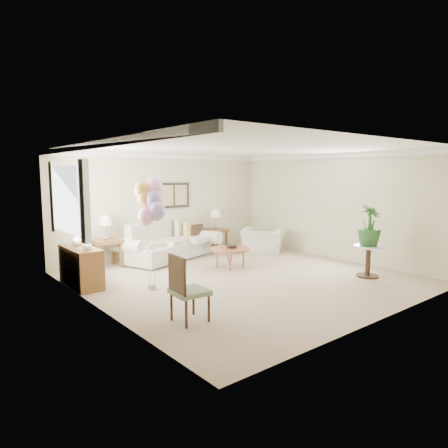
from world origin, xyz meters
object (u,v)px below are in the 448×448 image
(sofa, at_px, (167,245))
(coffee_table, at_px, (230,250))
(armchair, at_px, (262,241))
(accent_chair, at_px, (186,287))
(balloon_cluster, at_px, (150,201))

(sofa, distance_m, coffee_table, 1.78)
(coffee_table, bearing_deg, sofa, 110.53)
(coffee_table, xyz_separation_m, armchair, (1.75, 0.78, -0.09))
(accent_chair, bearing_deg, sofa, 62.44)
(accent_chair, distance_m, balloon_cluster, 2.11)
(coffee_table, bearing_deg, armchair, 23.98)
(coffee_table, xyz_separation_m, balloon_cluster, (-2.20, -0.40, 1.21))
(sofa, bearing_deg, armchair, -20.52)
(sofa, xyz_separation_m, accent_chair, (-1.99, -3.81, 0.14))
(sofa, height_order, armchair, sofa)
(sofa, distance_m, accent_chair, 4.30)
(sofa, distance_m, balloon_cluster, 2.88)
(armchair, bearing_deg, accent_chair, 88.59)
(armchair, height_order, balloon_cluster, balloon_cluster)
(sofa, xyz_separation_m, balloon_cluster, (-1.57, -2.06, 1.26))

